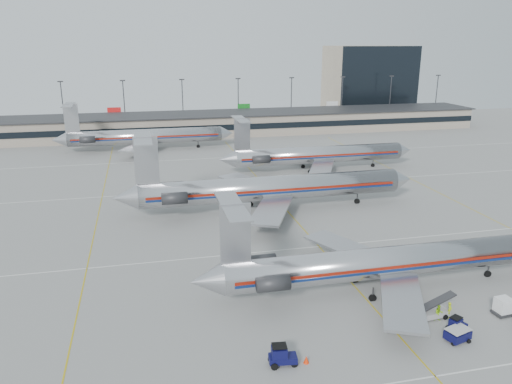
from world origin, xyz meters
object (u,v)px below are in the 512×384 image
object	(u,v)px
uld_container	(503,307)
belt_loader	(430,312)
jet_second_row	(266,188)
tug_center	(457,325)
jet_foreground	(381,262)

from	to	relation	value
uld_container	belt_loader	world-z (taller)	belt_loader
jet_second_row	uld_container	distance (m)	40.25
jet_second_row	tug_center	world-z (taller)	jet_second_row
jet_foreground	tug_center	bearing A→B (deg)	-71.15
jet_foreground	uld_container	distance (m)	12.70
belt_loader	jet_second_row	bearing A→B (deg)	96.73
tug_center	uld_container	distance (m)	6.66
jet_foreground	belt_loader	xyz separation A→B (m)	(2.20, -6.74, -2.64)
jet_foreground	jet_second_row	size ratio (longest dim) A/B	0.87
jet_second_row	tug_center	size ratio (longest dim) A/B	22.65
jet_foreground	jet_second_row	xyz separation A→B (m)	(-5.62, 29.26, 0.50)
uld_container	tug_center	bearing A→B (deg)	-170.41
jet_second_row	belt_loader	world-z (taller)	jet_second_row
belt_loader	jet_foreground	bearing A→B (deg)	102.54
jet_second_row	uld_container	bearing A→B (deg)	-67.57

